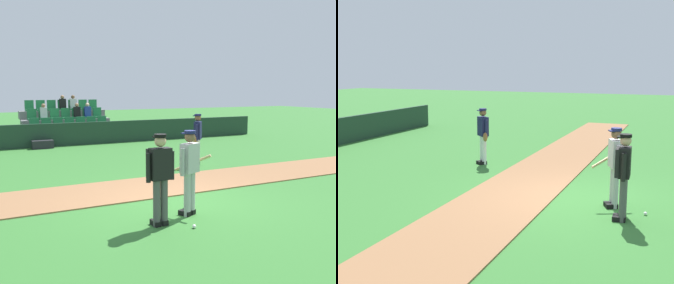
{
  "view_description": "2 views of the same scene",
  "coord_description": "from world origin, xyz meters",
  "views": [
    {
      "loc": [
        -3.94,
        -7.43,
        2.57
      ],
      "look_at": [
        0.61,
        1.76,
        1.16
      ],
      "focal_mm": 40.7,
      "sensor_mm": 36.0,
      "label": 1
    },
    {
      "loc": [
        -9.68,
        -2.14,
        3.07
      ],
      "look_at": [
        -0.07,
        1.77,
        1.27
      ],
      "focal_mm": 47.12,
      "sensor_mm": 36.0,
      "label": 2
    }
  ],
  "objects": [
    {
      "name": "ground_plane",
      "position": [
        0.0,
        0.0,
        0.0
      ],
      "size": [
        80.0,
        80.0,
        0.0
      ],
      "primitive_type": "plane",
      "color": "#33702D"
    },
    {
      "name": "infield_dirt_path",
      "position": [
        0.0,
        1.61,
        0.01
      ],
      "size": [
        28.0,
        2.12,
        0.03
      ],
      "primitive_type": "cube",
      "color": "#936642",
      "rests_on": "ground"
    },
    {
      "name": "dugout_fence",
      "position": [
        0.0,
        10.35,
        0.53
      ],
      "size": [
        20.0,
        0.16,
        1.06
      ],
      "primitive_type": "cube",
      "color": "#1E3828",
      "rests_on": "ground"
    },
    {
      "name": "stadium_bleachers",
      "position": [
        0.01,
        12.24,
        0.63
      ],
      "size": [
        4.45,
        2.95,
        2.3
      ],
      "color": "slate",
      "rests_on": "ground"
    },
    {
      "name": "batter_grey_jersey",
      "position": [
        -0.17,
        -0.81,
        0.97
      ],
      "size": [
        0.75,
        0.7,
        1.76
      ],
      "color": "#B2B2B2",
      "rests_on": "ground"
    },
    {
      "name": "umpire_home_plate",
      "position": [
        -0.97,
        -1.09,
        1.0
      ],
      "size": [
        0.59,
        0.32,
        1.76
      ],
      "color": "#4C4C4C",
      "rests_on": "ground"
    },
    {
      "name": "runner_navy_jersey",
      "position": [
        2.68,
        3.67,
        0.96
      ],
      "size": [
        0.54,
        0.52,
        1.76
      ],
      "color": "white",
      "rests_on": "ground"
    },
    {
      "name": "baseball",
      "position": [
        -0.47,
        -1.52,
        0.04
      ],
      "size": [
        0.07,
        0.07,
        0.07
      ],
      "primitive_type": "sphere",
      "color": "white",
      "rests_on": "ground"
    },
    {
      "name": "equipment_bag",
      "position": [
        -1.53,
        9.9,
        0.18
      ],
      "size": [
        0.9,
        0.36,
        0.36
      ],
      "primitive_type": "cube",
      "color": "#232328",
      "rests_on": "ground"
    }
  ]
}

